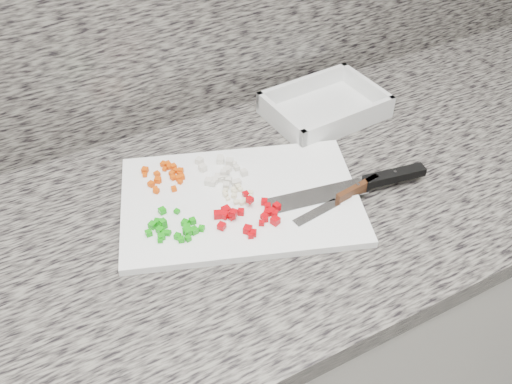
# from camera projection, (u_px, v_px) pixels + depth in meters

# --- Properties ---
(cabinet) EXTENTS (3.92, 0.62, 0.86)m
(cabinet) POSITION_uv_depth(u_px,v_px,m) (214.00, 370.00, 1.28)
(cabinet) COLOR beige
(cabinet) RESTS_ON ground
(countertop) EXTENTS (3.96, 0.64, 0.04)m
(countertop) POSITION_uv_depth(u_px,v_px,m) (201.00, 231.00, 0.98)
(countertop) COLOR slate
(countertop) RESTS_ON cabinet
(cutting_board) EXTENTS (0.48, 0.40, 0.01)m
(cutting_board) POSITION_uv_depth(u_px,v_px,m) (241.00, 200.00, 1.00)
(cutting_board) COLOR white
(cutting_board) RESTS_ON countertop
(carrot_pile) EXTENTS (0.07, 0.08, 0.01)m
(carrot_pile) POSITION_uv_depth(u_px,v_px,m) (166.00, 175.00, 1.03)
(carrot_pile) COLOR #D44604
(carrot_pile) RESTS_ON cutting_board
(onion_pile) EXTENTS (0.08, 0.10, 0.02)m
(onion_pile) POSITION_uv_depth(u_px,v_px,m) (221.00, 172.00, 1.04)
(onion_pile) COLOR silver
(onion_pile) RESTS_ON cutting_board
(green_pepper_pile) EXTENTS (0.09, 0.09, 0.02)m
(green_pepper_pile) POSITION_uv_depth(u_px,v_px,m) (174.00, 228.00, 0.93)
(green_pepper_pile) COLOR #11970D
(green_pepper_pile) RESTS_ON cutting_board
(red_pepper_pile) EXTENTS (0.12, 0.10, 0.02)m
(red_pepper_pile) POSITION_uv_depth(u_px,v_px,m) (248.00, 215.00, 0.95)
(red_pepper_pile) COLOR #B9020A
(red_pepper_pile) RESTS_ON cutting_board
(garlic_pile) EXTENTS (0.05, 0.05, 0.01)m
(garlic_pile) POSITION_uv_depth(u_px,v_px,m) (238.00, 195.00, 1.00)
(garlic_pile) COLOR beige
(garlic_pile) RESTS_ON cutting_board
(chef_knife) EXTENTS (0.30, 0.08, 0.02)m
(chef_knife) POSITION_uv_depth(u_px,v_px,m) (368.00, 183.00, 1.02)
(chef_knife) COLOR silver
(chef_knife) RESTS_ON cutting_board
(paring_knife) EXTENTS (0.19, 0.04, 0.02)m
(paring_knife) POSITION_uv_depth(u_px,v_px,m) (348.00, 194.00, 0.99)
(paring_knife) COLOR silver
(paring_knife) RESTS_ON cutting_board
(tray) EXTENTS (0.24, 0.18, 0.05)m
(tray) POSITION_uv_depth(u_px,v_px,m) (325.00, 108.00, 1.20)
(tray) COLOR silver
(tray) RESTS_ON countertop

